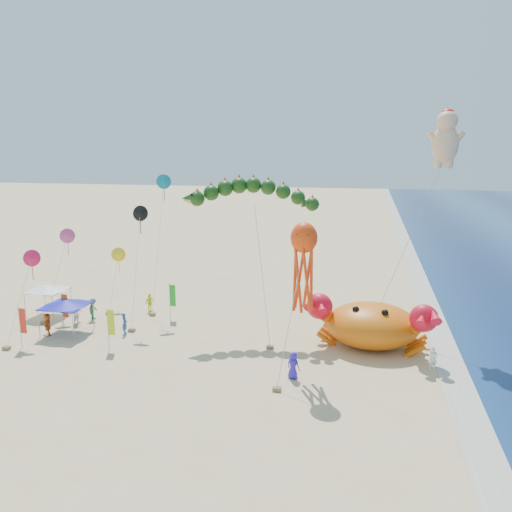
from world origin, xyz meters
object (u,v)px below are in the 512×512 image
Objects in this scene: dragon_kite at (252,198)px; octopus_kite at (303,260)px; crab_inflatable at (372,324)px; cherub_kite at (446,138)px; canopy_blue at (66,303)px; canopy_white at (47,288)px.

dragon_kite is 10.22m from octopus_kite.
cherub_kite is at bearing 45.57° from crab_inflatable.
crab_inflatable is 15.08m from cherub_kite.
octopus_kite is at bearing -132.46° from cherub_kite.
octopus_kite is at bearing -8.72° from canopy_blue.
canopy_white is (-23.32, 6.52, -5.06)m from octopus_kite.
crab_inflatable reaches higher than canopy_white.
crab_inflatable is 23.79m from canopy_blue.
octopus_kite is at bearing -15.62° from canopy_white.
dragon_kite is 19.91m from canopy_white.
canopy_white is at bearing 177.40° from crab_inflatable.
cherub_kite is at bearing 47.54° from octopus_kite.
cherub_kite reaches higher than octopus_kite.
octopus_kite reaches higher than canopy_white.
canopy_blue is (-13.96, -5.29, -8.12)m from dragon_kite.
crab_inflatable is at bearing 5.58° from canopy_blue.
canopy_blue is at bearing -174.42° from crab_inflatable.
octopus_kite is (-9.28, -10.14, -7.72)m from cherub_kite.
cherub_kite is 1.75× the size of octopus_kite.
canopy_blue and canopy_white have the same top height.
cherub_kite is (14.50, 1.90, 4.66)m from dragon_kite.
dragon_kite is 16.99m from canopy_blue.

